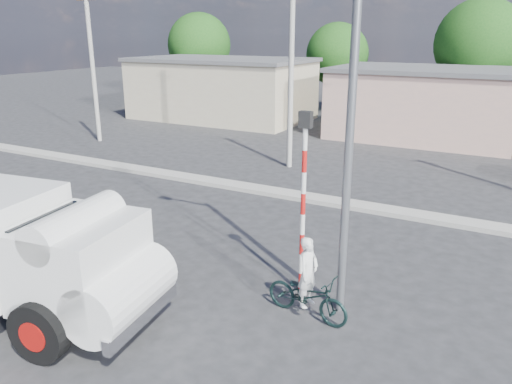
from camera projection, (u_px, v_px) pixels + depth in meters
The scene contains 10 objects.
ground_plane at pixel (157, 287), 12.27m from camera, with size 120.00×120.00×0.00m, color #29292B.
median at pixel (292, 195), 18.93m from camera, with size 40.00×0.80×0.16m, color #99968E.
truck at pixel (10, 249), 10.71m from camera, with size 6.99×3.41×2.77m.
bicycle at pixel (307, 296), 10.85m from camera, with size 0.69×1.98×1.04m, color black.
cyclist at pixel (308, 285), 10.76m from camera, with size 0.58×0.38×1.58m, color silver.
traffic_pole at pixel (304, 189), 11.27m from camera, with size 0.28×0.18×4.36m.
streetlight at pixel (345, 86), 9.86m from camera, with size 2.34×0.22×9.00m.
building_row at pixel (409, 100), 29.49m from camera, with size 37.80×7.30×4.44m.
tree_row at pixel (385, 49), 35.73m from camera, with size 34.13×7.32×8.10m.
utility_poles at pixel (412, 83), 19.56m from camera, with size 35.40×0.24×8.00m.
Camera 1 is at (7.40, -8.44, 6.00)m, focal length 35.00 mm.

